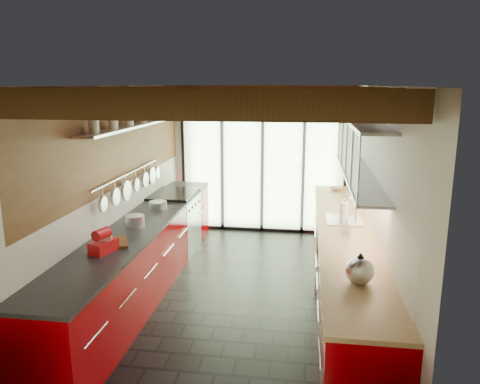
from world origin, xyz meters
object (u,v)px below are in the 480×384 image
Objects in this scene: paper_towel at (344,212)px; kettle at (360,269)px; stand_mixer at (104,243)px; bowl at (336,189)px; soap_bottle at (347,226)px.

kettle is at bearing -90.00° from paper_towel.
bowl is (2.54, 3.31, -0.08)m from stand_mixer.
kettle reaches higher than stand_mixer.
stand_mixer is 1.74× the size of soap_bottle.
paper_towel is 0.50m from soap_bottle.
stand_mixer reaches higher than soap_bottle.
kettle is (2.54, -0.40, 0.02)m from stand_mixer.
stand_mixer is 4.18m from bowl.
kettle is at bearing -90.00° from bowl.
kettle is 1.89m from paper_towel.
stand_mixer is 2.73m from soap_bottle.
kettle is 1.65× the size of soap_bottle.
kettle is 1.05× the size of paper_towel.
paper_towel reaches higher than bowl.
bowl is at bearing 90.00° from kettle.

